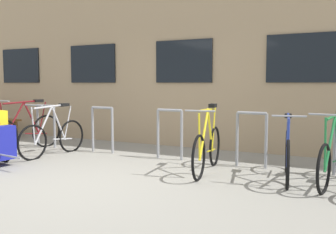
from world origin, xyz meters
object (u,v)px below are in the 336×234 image
object	(u,v)px
bicycle_silver	(53,136)
bicycle_blue	(287,154)
bicycle_green	(334,157)
bicycle_yellow	(207,148)
bicycle_maroon	(25,131)

from	to	relation	value
bicycle_silver	bicycle_blue	bearing A→B (deg)	1.92
bicycle_green	bicycle_silver	distance (m)	4.92
bicycle_yellow	bicycle_blue	bearing A→B (deg)	4.22
bicycle_green	bicycle_blue	xyz separation A→B (m)	(-0.61, -0.01, -0.00)
bicycle_silver	bicycle_yellow	bearing A→B (deg)	1.04
bicycle_green	bicycle_silver	xyz separation A→B (m)	(-4.92, -0.16, -0.00)
bicycle_green	bicycle_yellow	distance (m)	1.81
bicycle_green	bicycle_silver	bearing A→B (deg)	-178.15
bicycle_maroon	bicycle_green	bearing A→B (deg)	-0.51
bicycle_maroon	bicycle_blue	size ratio (longest dim) A/B	1.05
bicycle_yellow	bicycle_silver	size ratio (longest dim) A/B	1.05
bicycle_green	bicycle_yellow	size ratio (longest dim) A/B	1.01
bicycle_blue	bicycle_green	bearing A→B (deg)	1.34
bicycle_maroon	bicycle_yellow	distance (m)	4.08
bicycle_maroon	bicycle_silver	world-z (taller)	bicycle_maroon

